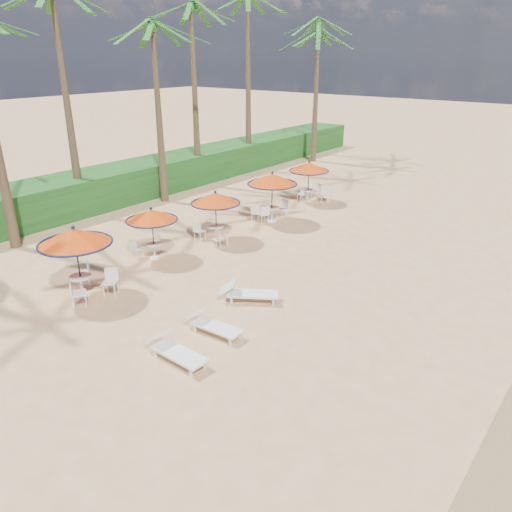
{
  "coord_description": "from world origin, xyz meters",
  "views": [
    {
      "loc": [
        9.0,
        -8.24,
        7.63
      ],
      "look_at": [
        -0.64,
        4.11,
        1.2
      ],
      "focal_mm": 35.0,
      "sensor_mm": 36.0,
      "label": 1
    }
  ],
  "objects_px": {
    "station_0": "(77,245)",
    "lounger_near": "(174,349)",
    "station_1": "(151,219)",
    "lounger_mid": "(212,324)",
    "lounger_far": "(247,292)",
    "station_3": "(271,185)",
    "station_4": "(310,172)",
    "station_2": "(215,203)"
  },
  "relations": [
    {
      "from": "station_3",
      "to": "lounger_far",
      "type": "height_order",
      "value": "station_3"
    },
    {
      "from": "station_2",
      "to": "station_1",
      "type": "bearing_deg",
      "value": -101.93
    },
    {
      "from": "station_1",
      "to": "lounger_far",
      "type": "height_order",
      "value": "station_1"
    },
    {
      "from": "station_0",
      "to": "lounger_mid",
      "type": "height_order",
      "value": "station_0"
    },
    {
      "from": "lounger_near",
      "to": "lounger_far",
      "type": "relative_size",
      "value": 1.0
    },
    {
      "from": "lounger_mid",
      "to": "lounger_far",
      "type": "xyz_separation_m",
      "value": [
        -0.46,
        2.2,
        0.02
      ]
    },
    {
      "from": "station_2",
      "to": "lounger_mid",
      "type": "bearing_deg",
      "value": -48.67
    },
    {
      "from": "station_0",
      "to": "station_4",
      "type": "relative_size",
      "value": 1.11
    },
    {
      "from": "station_1",
      "to": "station_4",
      "type": "xyz_separation_m",
      "value": [
        0.52,
        10.7,
        0.04
      ]
    },
    {
      "from": "station_3",
      "to": "lounger_far",
      "type": "distance_m",
      "value": 8.51
    },
    {
      "from": "station_0",
      "to": "lounger_near",
      "type": "height_order",
      "value": "station_0"
    },
    {
      "from": "station_0",
      "to": "station_1",
      "type": "height_order",
      "value": "station_0"
    },
    {
      "from": "lounger_mid",
      "to": "lounger_far",
      "type": "distance_m",
      "value": 2.25
    },
    {
      "from": "station_3",
      "to": "station_4",
      "type": "height_order",
      "value": "station_3"
    },
    {
      "from": "station_3",
      "to": "lounger_far",
      "type": "bearing_deg",
      "value": -59.1
    },
    {
      "from": "station_2",
      "to": "lounger_far",
      "type": "distance_m",
      "value": 6.04
    },
    {
      "from": "station_3",
      "to": "lounger_mid",
      "type": "distance_m",
      "value": 10.64
    },
    {
      "from": "station_2",
      "to": "lounger_far",
      "type": "height_order",
      "value": "station_2"
    },
    {
      "from": "station_4",
      "to": "station_0",
      "type": "bearing_deg",
      "value": -89.26
    },
    {
      "from": "station_3",
      "to": "lounger_far",
      "type": "relative_size",
      "value": 1.26
    },
    {
      "from": "lounger_near",
      "to": "lounger_far",
      "type": "height_order",
      "value": "lounger_near"
    },
    {
      "from": "station_1",
      "to": "lounger_mid",
      "type": "xyz_separation_m",
      "value": [
        5.74,
        -2.82,
        -1.31
      ]
    },
    {
      "from": "station_4",
      "to": "station_1",
      "type": "bearing_deg",
      "value": -92.77
    },
    {
      "from": "station_1",
      "to": "station_2",
      "type": "relative_size",
      "value": 0.95
    },
    {
      "from": "station_2",
      "to": "station_3",
      "type": "bearing_deg",
      "value": 84.53
    },
    {
      "from": "lounger_mid",
      "to": "lounger_far",
      "type": "height_order",
      "value": "lounger_far"
    },
    {
      "from": "station_0",
      "to": "station_3",
      "type": "height_order",
      "value": "station_0"
    },
    {
      "from": "station_0",
      "to": "station_1",
      "type": "distance_m",
      "value": 3.76
    },
    {
      "from": "station_0",
      "to": "station_2",
      "type": "bearing_deg",
      "value": 90.61
    },
    {
      "from": "station_3",
      "to": "station_1",
      "type": "bearing_deg",
      "value": -98.44
    },
    {
      "from": "station_0",
      "to": "lounger_near",
      "type": "relative_size",
      "value": 1.27
    },
    {
      "from": "station_0",
      "to": "lounger_near",
      "type": "xyz_separation_m",
      "value": [
        5.18,
        -0.77,
        -1.5
      ]
    },
    {
      "from": "station_1",
      "to": "lounger_mid",
      "type": "relative_size",
      "value": 1.14
    },
    {
      "from": "station_2",
      "to": "station_4",
      "type": "bearing_deg",
      "value": 90.86
    },
    {
      "from": "station_1",
      "to": "station_3",
      "type": "bearing_deg",
      "value": 81.56
    },
    {
      "from": "station_0",
      "to": "lounger_near",
      "type": "distance_m",
      "value": 5.45
    },
    {
      "from": "station_1",
      "to": "station_3",
      "type": "relative_size",
      "value": 0.86
    },
    {
      "from": "lounger_mid",
      "to": "lounger_near",
      "type": "bearing_deg",
      "value": -88.81
    },
    {
      "from": "station_3",
      "to": "station_0",
      "type": "bearing_deg",
      "value": -91.52
    },
    {
      "from": "station_1",
      "to": "station_0",
      "type": "bearing_deg",
      "value": -79.19
    },
    {
      "from": "station_4",
      "to": "lounger_near",
      "type": "xyz_separation_m",
      "value": [
        5.37,
        -15.15,
        -1.33
      ]
    },
    {
      "from": "lounger_mid",
      "to": "lounger_far",
      "type": "relative_size",
      "value": 0.95
    }
  ]
}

